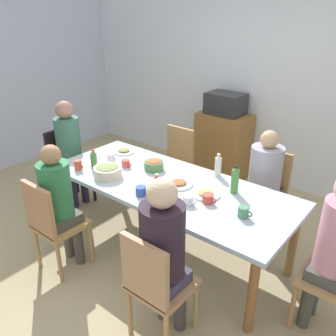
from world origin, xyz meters
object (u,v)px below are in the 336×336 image
at_px(cup_4, 111,158).
at_px(cup_7, 126,163).
at_px(cup_1, 141,191).
at_px(side_cabinet, 223,145).
at_px(cup_0, 170,193).
at_px(cup_2, 243,212).
at_px(bottle_2, 94,160).
at_px(chair_3, 155,283).
at_px(dining_table, 168,189).
at_px(chair_2, 67,162).
at_px(cup_3, 78,165).
at_px(plate_1, 124,151).
at_px(bottle_3, 157,185).
at_px(bottle_1, 235,180).
at_px(cup_5, 208,199).
at_px(chair_0, 266,189).
at_px(person_2, 69,145).
at_px(plate_0, 206,194).
at_px(chair_5, 175,160).
at_px(microwave, 226,104).
at_px(plate_2, 179,183).
at_px(bottle_0, 218,165).
at_px(person_4, 58,198).
at_px(bowl_0, 108,171).
at_px(bowl_1, 154,165).
at_px(person_0, 264,176).
at_px(chair_4, 52,222).
at_px(cup_6, 188,200).
at_px(person_3, 163,247).

xyz_separation_m(cup_4, cup_7, (0.22, -0.00, -0.00)).
height_order(cup_1, side_cabinet, side_cabinet).
bearing_deg(cup_0, cup_2, 10.59).
relative_size(cup_1, bottle_2, 0.63).
xyz_separation_m(chair_3, cup_1, (-0.62, 0.54, 0.26)).
distance_m(dining_table, chair_2, 1.57).
height_order(cup_3, side_cabinet, side_cabinet).
bearing_deg(plate_1, cup_3, -92.13).
bearing_deg(bottle_3, bottle_1, 42.33).
bearing_deg(cup_5, chair_0, 83.32).
bearing_deg(chair_0, cup_5, -96.68).
relative_size(chair_3, cup_2, 7.60).
height_order(person_2, cup_1, person_2).
distance_m(cup_2, bottle_1, 0.40).
bearing_deg(plate_0, chair_5, 139.60).
xyz_separation_m(cup_1, side_cabinet, (-0.45, 2.12, -0.32)).
xyz_separation_m(cup_4, microwave, (0.30, 1.78, 0.26)).
xyz_separation_m(dining_table, cup_2, (0.81, -0.08, 0.11)).
xyz_separation_m(person_2, plate_2, (1.57, 0.03, 0.00)).
bearing_deg(microwave, bottle_3, -75.01).
height_order(chair_2, plate_0, chair_2).
relative_size(cup_2, bottle_0, 0.53).
height_order(person_4, cup_4, person_4).
bearing_deg(person_2, cup_5, -2.09).
distance_m(plate_1, cup_3, 0.61).
bearing_deg(chair_5, bowl_0, -86.88).
bearing_deg(bowl_1, cup_4, -165.35).
bearing_deg(bottle_2, bottle_3, -1.29).
relative_size(plate_2, bowl_1, 1.33).
bearing_deg(chair_3, bottle_3, 129.63).
xyz_separation_m(person_4, bottle_2, (-0.19, 0.56, 0.13)).
bearing_deg(plate_0, cup_5, -49.01).
bearing_deg(bottle_0, bottle_2, -148.89).
bearing_deg(plate_0, bottle_3, -142.77).
height_order(bowl_1, cup_7, bowl_1).
distance_m(cup_2, side_cabinet, 2.30).
xyz_separation_m(person_0, person_2, (-2.06, -0.77, 0.05)).
bearing_deg(plate_0, chair_4, -138.09).
bearing_deg(person_4, cup_6, 31.24).
relative_size(plate_0, cup_5, 1.94).
distance_m(person_3, bowl_1, 1.27).
relative_size(plate_0, side_cabinet, 0.27).
bearing_deg(plate_1, cup_2, -11.94).
height_order(plate_2, cup_3, cup_3).
height_order(chair_5, bottle_0, bottle_0).
height_order(plate_2, cup_2, cup_2).
xyz_separation_m(cup_5, microwave, (-0.96, 1.87, 0.27)).
relative_size(chair_2, plate_0, 3.70).
bearing_deg(plate_1, cup_7, -41.51).
height_order(plate_1, bottle_0, bottle_0).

